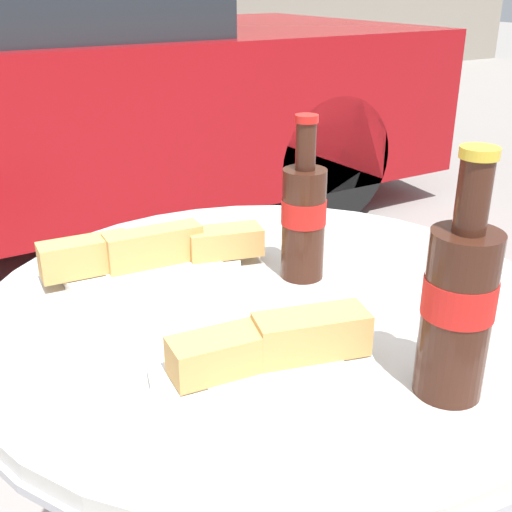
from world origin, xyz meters
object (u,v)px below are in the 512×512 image
bistro_table (270,380)px  lunch_plate_far (153,257)px  cola_bottle_left (304,216)px  cola_bottle_right (458,304)px  lunch_plate_near (266,355)px  parked_car (5,88)px

bistro_table → lunch_plate_far: size_ratio=2.46×
cola_bottle_left → cola_bottle_right: cola_bottle_right is taller
bistro_table → cola_bottle_right: cola_bottle_right is taller
cola_bottle_right → lunch_plate_near: 0.21m
bistro_table → parked_car: bearing=86.2°
bistro_table → cola_bottle_right: 0.35m
cola_bottle_right → lunch_plate_near: size_ratio=1.04×
cola_bottle_left → lunch_plate_far: bearing=144.5°
bistro_table → lunch_plate_near: bearing=-124.2°
cola_bottle_right → bistro_table: bearing=100.3°
cola_bottle_right → parked_car: size_ratio=0.06×
cola_bottle_left → lunch_plate_far: (-0.18, 0.13, -0.07)m
cola_bottle_left → lunch_plate_far: size_ratio=0.72×
bistro_table → lunch_plate_near: size_ratio=3.18×
bistro_table → cola_bottle_left: size_ratio=3.40×
bistro_table → cola_bottle_right: bearing=-79.7°
lunch_plate_near → lunch_plate_far: size_ratio=0.77×
lunch_plate_far → bistro_table: bearing=-59.9°
cola_bottle_left → bistro_table: bearing=-152.0°
parked_car → bistro_table: bearing=-93.8°
lunch_plate_near → parked_car: parked_car is taller
lunch_plate_far → parked_car: (0.27, 2.47, -0.11)m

